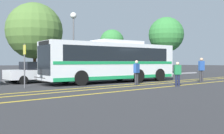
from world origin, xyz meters
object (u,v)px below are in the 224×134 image
parked_car_3 (147,70)px  street_lamp (73,27)px  pedestrian_1 (178,73)px  parked_car_1 (36,72)px  tree_2 (112,42)px  pedestrian_0 (137,71)px  bus_stop_sign (24,60)px  parked_car_2 (93,71)px  pedestrian_2 (201,68)px  tree_0 (34,31)px  tree_3 (166,35)px  transit_bus (112,60)px

parked_car_3 → street_lamp: street_lamp is taller
pedestrian_1 → street_lamp: street_lamp is taller
parked_car_1 → tree_2: (12.48, 5.85, 3.27)m
pedestrian_0 → bus_stop_sign: size_ratio=0.64×
parked_car_3 → parked_car_2: bearing=88.2°
pedestrian_2 → tree_0: 14.40m
street_lamp → tree_2: (7.60, 3.31, -0.80)m
bus_stop_sign → street_lamp: size_ratio=0.42×
parked_car_1 → tree_2: size_ratio=0.80×
parked_car_2 → pedestrian_1: (-0.06, -9.08, 0.10)m
parked_car_3 → pedestrian_0: pedestrian_0 is taller
parked_car_3 → bus_stop_sign: (-14.91, -3.83, 0.92)m
pedestrian_0 → street_lamp: size_ratio=0.27×
pedestrian_2 → tree_0: bearing=146.8°
pedestrian_2 → tree_3: tree_3 is taller
pedestrian_1 → street_lamp: size_ratio=0.25×
parked_car_2 → pedestrian_0: bearing=-9.2°
pedestrian_2 → tree_3: bearing=68.9°
pedestrian_1 → parked_car_1: bearing=153.5°
transit_bus → pedestrian_0: transit_bus is taller
transit_bus → pedestrian_1: 5.36m
pedestrian_0 → tree_2: 14.85m
pedestrian_1 → tree_0: bearing=139.7°
parked_car_3 → tree_2: size_ratio=0.83×
bus_stop_sign → pedestrian_2: bearing=-104.7°
bus_stop_sign → tree_3: tree_3 is taller
pedestrian_1 → street_lamp: (-0.63, 11.24, 3.97)m
parked_car_2 → tree_3: (14.08, 2.77, 4.40)m
parked_car_2 → parked_car_1: bearing=-84.9°
parked_car_1 → bus_stop_sign: 4.40m
parked_car_3 → pedestrian_2: 8.69m
pedestrian_0 → tree_0: tree_0 is taller
pedestrian_0 → pedestrian_2: pedestrian_2 is taller
parked_car_1 → pedestrian_0: bearing=36.3°
street_lamp → pedestrian_2: bearing=-65.8°
tree_2 → parked_car_1: bearing=-154.9°
bus_stop_sign → tree_3: 23.31m
transit_bus → street_lamp: 6.83m
parked_car_2 → pedestrian_2: 9.26m
pedestrian_2 → tree_3: (10.05, 11.11, 4.10)m
pedestrian_0 → tree_3: (15.28, 9.35, 4.24)m
pedestrian_0 → tree_2: bearing=48.2°
parked_car_2 → tree_3: 15.01m
street_lamp → parked_car_3: bearing=-16.9°
tree_0 → tree_3: size_ratio=0.90×
pedestrian_1 → tree_3: bearing=71.1°
pedestrian_1 → tree_0: size_ratio=0.23×
parked_car_3 → street_lamp: 9.01m
parked_car_3 → street_lamp: size_ratio=0.74×
pedestrian_2 → pedestrian_0: bearing=-177.5°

